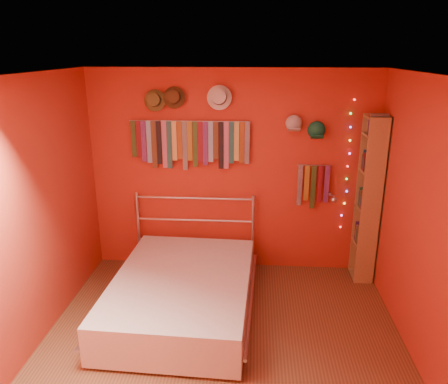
% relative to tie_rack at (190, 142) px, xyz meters
% --- Properties ---
extents(ground, '(3.50, 3.50, 0.00)m').
position_rel_tie_rack_xyz_m(ground, '(0.51, -1.69, -1.64)').
color(ground, brown).
rests_on(ground, ground).
extents(back_wall, '(3.50, 0.02, 2.50)m').
position_rel_tie_rack_xyz_m(back_wall, '(0.51, 0.06, -0.39)').
color(back_wall, '#AD281C').
rests_on(back_wall, ground).
extents(right_wall, '(0.02, 3.50, 2.50)m').
position_rel_tie_rack_xyz_m(right_wall, '(2.26, -1.69, -0.39)').
color(right_wall, '#AD281C').
rests_on(right_wall, ground).
extents(left_wall, '(0.02, 3.50, 2.50)m').
position_rel_tie_rack_xyz_m(left_wall, '(-1.24, -1.69, -0.39)').
color(left_wall, '#AD281C').
rests_on(left_wall, ground).
extents(ceiling, '(3.50, 3.50, 0.02)m').
position_rel_tie_rack_xyz_m(ceiling, '(0.51, -1.69, 0.86)').
color(ceiling, white).
rests_on(ceiling, back_wall).
extents(tie_rack, '(1.45, 0.03, 0.60)m').
position_rel_tie_rack_xyz_m(tie_rack, '(0.00, 0.00, 0.00)').
color(tie_rack, silver).
rests_on(tie_rack, back_wall).
extents(small_tie_rack, '(0.40, 0.03, 0.55)m').
position_rel_tie_rack_xyz_m(small_tie_rack, '(1.49, 0.00, -0.49)').
color(small_tie_rack, silver).
rests_on(small_tie_rack, back_wall).
extents(fedora_olive, '(0.25, 0.14, 0.25)m').
position_rel_tie_rack_xyz_m(fedora_olive, '(-0.40, -0.03, 0.49)').
color(fedora_olive, brown).
rests_on(fedora_olive, back_wall).
extents(fedora_brown, '(0.26, 0.14, 0.25)m').
position_rel_tie_rack_xyz_m(fedora_brown, '(-0.17, -0.03, 0.53)').
color(fedora_brown, '#4B351A').
rests_on(fedora_brown, back_wall).
extents(fedora_white, '(0.29, 0.16, 0.28)m').
position_rel_tie_rack_xyz_m(fedora_white, '(0.35, -0.03, 0.53)').
color(fedora_white, silver).
rests_on(fedora_white, back_wall).
extents(cap_white, '(0.19, 0.23, 0.19)m').
position_rel_tie_rack_xyz_m(cap_white, '(1.22, 0.01, 0.23)').
color(cap_white, beige).
rests_on(cap_white, back_wall).
extents(cap_green, '(0.19, 0.24, 0.19)m').
position_rel_tie_rack_xyz_m(cap_green, '(1.49, 0.01, 0.16)').
color(cap_green, '#176844').
rests_on(cap_green, back_wall).
extents(fairy_lights, '(0.06, 0.02, 1.59)m').
position_rel_tie_rack_xyz_m(fairy_lights, '(1.88, 0.02, -0.27)').
color(fairy_lights, '#FF3333').
rests_on(fairy_lights, back_wall).
extents(reading_lamp, '(0.07, 0.32, 0.09)m').
position_rel_tie_rack_xyz_m(reading_lamp, '(1.71, -0.18, -0.62)').
color(reading_lamp, silver).
rests_on(reading_lamp, back_wall).
extents(bookshelf, '(0.25, 0.34, 2.00)m').
position_rel_tie_rack_xyz_m(bookshelf, '(2.16, -0.16, -0.62)').
color(bookshelf, olive).
rests_on(bookshelf, ground).
extents(bed, '(1.57, 2.08, 0.99)m').
position_rel_tie_rack_xyz_m(bed, '(0.04, -1.07, -1.41)').
color(bed, silver).
rests_on(bed, ground).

